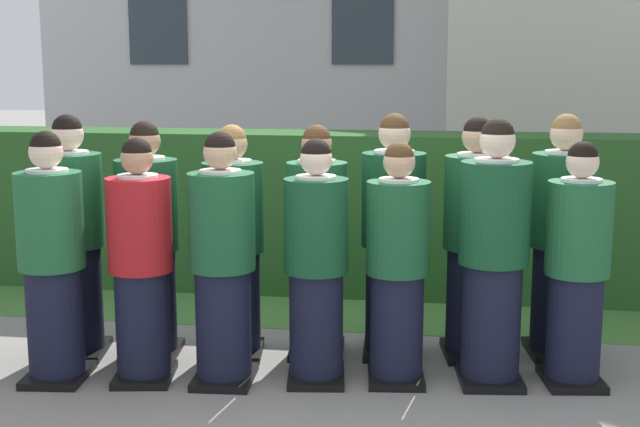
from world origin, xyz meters
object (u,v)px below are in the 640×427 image
at_px(student_front_row_4, 397,270).
at_px(student_rear_row_1, 148,246).
at_px(student_in_red_blazer, 141,267).
at_px(student_rear_row_3, 317,247).
at_px(student_rear_row_0, 73,242).
at_px(student_rear_row_6, 561,242).
at_px(student_rear_row_5, 475,244).
at_px(student_front_row_3, 316,268).
at_px(student_front_row_2, 222,265).
at_px(student_front_row_0, 52,264).
at_px(student_front_row_5, 493,259).
at_px(student_rear_row_2, 234,247).
at_px(student_rear_row_4, 393,241).
at_px(student_front_row_6, 577,271).

bearing_deg(student_front_row_4, student_rear_row_1, 172.00).
bearing_deg(student_in_red_blazer, student_rear_row_3, 33.03).
height_order(student_rear_row_0, student_rear_row_6, student_rear_row_6).
relative_size(student_rear_row_0, student_rear_row_5, 1.01).
distance_m(student_front_row_4, student_rear_row_1, 1.74).
distance_m(student_front_row_3, student_rear_row_6, 1.76).
distance_m(student_rear_row_1, student_rear_row_6, 2.84).
xyz_separation_m(student_in_red_blazer, student_rear_row_5, (2.11, 0.78, 0.05)).
bearing_deg(student_front_row_4, student_rear_row_3, 142.47).
xyz_separation_m(student_front_row_2, student_rear_row_6, (2.17, 0.85, 0.04)).
xyz_separation_m(student_front_row_0, student_front_row_4, (2.17, 0.31, -0.03)).
bearing_deg(student_rear_row_3, student_front_row_5, -17.72).
distance_m(student_in_red_blazer, student_rear_row_2, 0.72).
bearing_deg(student_front_row_2, student_front_row_3, 10.68).
bearing_deg(student_rear_row_2, student_rear_row_4, 9.70).
height_order(student_front_row_2, student_rear_row_0, student_rear_row_0).
height_order(student_rear_row_1, student_rear_row_3, student_rear_row_1).
bearing_deg(student_front_row_4, student_rear_row_6, 31.83).
height_order(student_front_row_3, student_front_row_4, student_front_row_3).
height_order(student_in_red_blazer, student_rear_row_5, student_rear_row_5).
distance_m(student_rear_row_3, student_rear_row_5, 1.09).
xyz_separation_m(student_front_row_3, student_front_row_4, (0.51, 0.07, -0.01)).
xyz_separation_m(student_front_row_3, student_rear_row_5, (1.00, 0.63, 0.05)).
bearing_deg(student_front_row_6, student_front_row_3, -173.31).
bearing_deg(student_rear_row_5, student_in_red_blazer, -159.65).
relative_size(student_front_row_4, student_front_row_5, 0.91).
bearing_deg(student_front_row_4, student_rear_row_4, 97.03).
distance_m(student_front_row_2, student_rear_row_4, 1.24).
xyz_separation_m(student_rear_row_5, student_rear_row_6, (0.59, 0.11, 0.01)).
bearing_deg(student_front_row_6, student_rear_row_4, 161.13).
xyz_separation_m(student_front_row_0, student_rear_row_3, (1.58, 0.76, 0.00)).
bearing_deg(student_rear_row_1, student_rear_row_2, 9.28).
relative_size(student_in_red_blazer, student_rear_row_4, 0.93).
bearing_deg(student_rear_row_2, student_rear_row_5, 7.86).
xyz_separation_m(student_front_row_0, student_rear_row_2, (1.02, 0.64, 0.00)).
bearing_deg(student_front_row_2, student_front_row_6, 7.75).
bearing_deg(student_front_row_5, student_in_red_blazer, -172.52).
distance_m(student_front_row_5, student_rear_row_4, 0.80).
distance_m(student_front_row_4, student_rear_row_5, 0.75).
bearing_deg(student_front_row_0, student_front_row_2, 6.61).
distance_m(student_front_row_3, student_rear_row_2, 0.76).
bearing_deg(student_in_red_blazer, student_front_row_6, 7.04).
bearing_deg(student_rear_row_0, student_rear_row_5, 7.83).
xyz_separation_m(student_rear_row_1, student_rear_row_3, (1.14, 0.21, -0.01)).
bearing_deg(student_rear_row_3, student_front_row_3, -81.60).
relative_size(student_in_red_blazer, student_rear_row_5, 0.94).
distance_m(student_front_row_5, student_rear_row_6, 0.77).
bearing_deg(student_rear_row_2, student_rear_row_0, -172.20).
bearing_deg(student_front_row_6, student_rear_row_0, 178.86).
height_order(student_front_row_5, student_rear_row_1, student_front_row_5).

